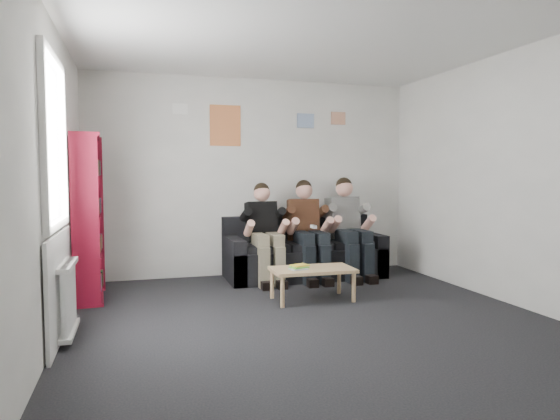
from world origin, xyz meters
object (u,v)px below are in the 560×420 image
at_px(person_left, 265,233).
at_px(person_right, 349,228).
at_px(bookshelf, 89,218).
at_px(coffee_table, 312,272).
at_px(sofa, 303,255).
at_px(person_middle, 308,231).

xyz_separation_m(person_left, person_right, (1.17, -0.00, 0.03)).
relative_size(bookshelf, person_right, 1.35).
height_order(bookshelf, person_right, bookshelf).
xyz_separation_m(coffee_table, person_left, (-0.26, 1.06, 0.32)).
bearing_deg(sofa, person_middle, -90.00).
bearing_deg(person_middle, person_right, 8.69).
distance_m(bookshelf, person_right, 3.29).
bearing_deg(person_right, sofa, 159.12).
xyz_separation_m(person_middle, person_right, (0.59, -0.00, 0.01)).
bearing_deg(person_right, person_left, 177.65).
height_order(person_middle, person_right, person_right).
bearing_deg(sofa, bookshelf, -169.24).
height_order(person_left, person_right, person_right).
relative_size(bookshelf, person_left, 1.42).
distance_m(bookshelf, person_middle, 2.71).
relative_size(bookshelf, person_middle, 1.38).
height_order(bookshelf, person_left, bookshelf).
distance_m(coffee_table, person_middle, 1.15).
height_order(bookshelf, coffee_table, bookshelf).
distance_m(sofa, coffee_table, 1.29).
bearing_deg(sofa, person_left, -161.61).
xyz_separation_m(sofa, person_left, (-0.59, -0.19, 0.34)).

